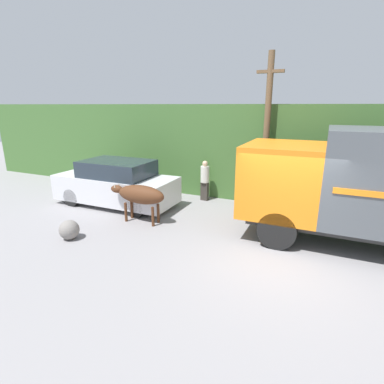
{
  "coord_description": "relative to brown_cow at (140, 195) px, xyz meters",
  "views": [
    {
      "loc": [
        0.75,
        -7.05,
        3.67
      ],
      "look_at": [
        -2.89,
        1.07,
        1.07
      ],
      "focal_mm": 28.0,
      "sensor_mm": 36.0,
      "label": 1
    }
  ],
  "objects": [
    {
      "name": "pedestrian_on_hill",
      "position": [
        1.03,
        3.0,
        -0.05
      ],
      "size": [
        0.37,
        0.37,
        1.59
      ],
      "rotation": [
        0.0,
        0.0,
        3.05
      ],
      "color": "#38332D",
      "rests_on": "ground_plane"
    },
    {
      "name": "utility_pole",
      "position": [
        3.28,
        3.12,
        1.9
      ],
      "size": [
        0.9,
        0.21,
        5.38
      ],
      "color": "brown",
      "rests_on": "ground_plane"
    },
    {
      "name": "building_backdrop",
      "position": [
        -1.02,
        4.95,
        0.52
      ],
      "size": [
        5.24,
        2.7,
        2.84
      ],
      "color": "#C6B793",
      "rests_on": "ground_plane"
    },
    {
      "name": "parked_suv",
      "position": [
        -1.8,
        1.09,
        -0.09
      ],
      "size": [
        4.62,
        1.83,
        1.71
      ],
      "rotation": [
        0.0,
        0.0,
        -0.08
      ],
      "color": "silver",
      "rests_on": "ground_plane"
    },
    {
      "name": "roadside_rock",
      "position": [
        -1.11,
        -1.93,
        -0.64
      ],
      "size": [
        0.56,
        0.56,
        0.56
      ],
      "color": "gray",
      "rests_on": "ground_plane"
    },
    {
      "name": "hillside_embankment",
      "position": [
        4.5,
        6.27,
        0.93
      ],
      "size": [
        32.0,
        5.6,
        3.7
      ],
      "color": "#426B33",
      "rests_on": "ground_plane"
    },
    {
      "name": "brown_cow",
      "position": [
        0.0,
        0.0,
        0.0
      ],
      "size": [
        1.98,
        0.6,
        1.23
      ],
      "rotation": [
        0.0,
        0.0,
        -0.1
      ],
      "color": "#512D19",
      "rests_on": "ground_plane"
    },
    {
      "name": "ground_plane",
      "position": [
        4.5,
        -0.59,
        -0.91
      ],
      "size": [
        60.0,
        60.0,
        0.0
      ],
      "primitive_type": "plane",
      "color": "gray"
    }
  ]
}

